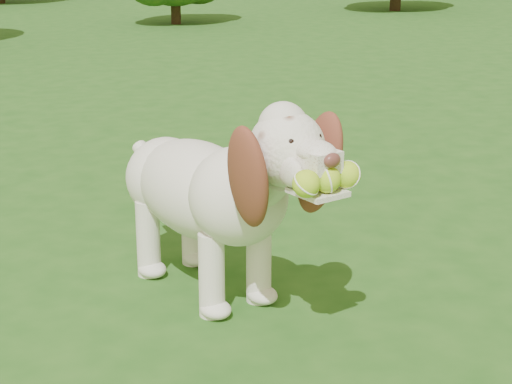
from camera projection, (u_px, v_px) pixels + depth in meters
name	position (u px, v px, depth m)	size (l,w,h in m)	color
ground	(60.00, 257.00, 3.90)	(80.00, 80.00, 0.00)	#1F4E16
dog	(215.00, 187.00, 3.35)	(0.74, 1.32, 0.88)	silver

